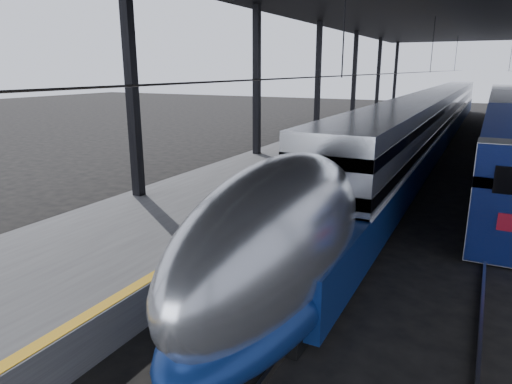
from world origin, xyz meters
The scene contains 7 objects.
ground centered at (0.00, 0.00, 0.00)m, with size 160.00×160.00×0.00m, color black.
platform centered at (-3.50, 20.00, 0.50)m, with size 6.00×80.00×1.00m, color #4C4C4F.
yellow_strip centered at (-0.70, 20.00, 1.00)m, with size 0.30×80.00×0.01m, color gold.
rails centered at (4.50, 20.00, 0.08)m, with size 6.52×80.00×0.16m.
canopy centered at (1.90, 20.00, 9.12)m, with size 18.00×75.00×9.47m.
tgv_train centered at (2.00, 28.22, 1.87)m, with size 2.79×65.20×4.00m.
second_train centered at (7.00, 33.54, 1.86)m, with size 2.67×56.05×3.68m.
Camera 1 is at (5.91, -8.02, 5.70)m, focal length 32.00 mm.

